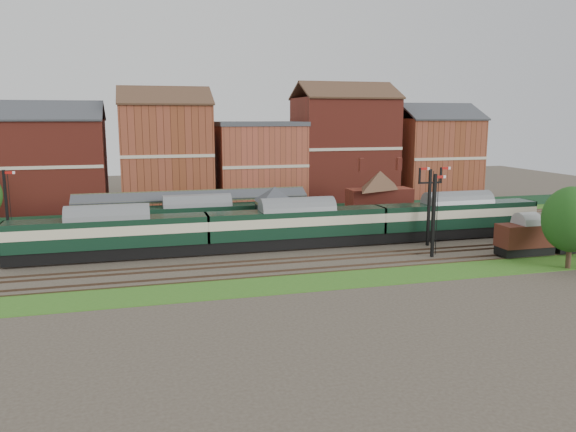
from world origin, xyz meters
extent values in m
plane|color=#473D33|center=(0.00, 0.00, 0.00)|extent=(160.00, 160.00, 0.00)
cube|color=#2D6619|center=(0.00, 16.00, 0.03)|extent=(90.00, 4.50, 0.06)
cube|color=#2D6619|center=(0.00, -12.00, 0.03)|extent=(90.00, 5.00, 0.06)
cube|color=#193823|center=(0.00, 18.00, 0.75)|extent=(90.00, 0.12, 1.50)
cube|color=#2D2D2D|center=(-5.00, 9.75, 0.50)|extent=(55.00, 3.40, 1.00)
cube|color=#637A57|center=(-3.00, 3.25, 1.20)|extent=(3.40, 3.20, 2.40)
cube|color=#485032|center=(-3.00, 3.25, 3.40)|extent=(3.60, 3.40, 2.00)
pyramid|color=#383A3F|center=(-3.00, 3.25, 5.20)|extent=(5.40, 5.40, 1.60)
cube|color=brown|center=(5.00, 3.25, 1.10)|extent=(3.00, 2.40, 2.20)
cube|color=#4C3323|center=(5.00, 2.60, 2.55)|extent=(3.20, 1.34, 0.79)
cube|color=#4C3323|center=(5.00, 3.90, 2.55)|extent=(3.20, 1.34, 0.79)
cube|color=maroon|center=(12.00, 9.75, 2.75)|extent=(8.00, 3.00, 3.50)
pyramid|color=#4C3323|center=(12.00, 9.75, 5.60)|extent=(8.10, 8.10, 2.20)
cube|color=maroon|center=(9.50, 9.75, 6.10)|extent=(0.60, 0.60, 1.60)
cube|color=maroon|center=(14.50, 9.75, 6.10)|extent=(0.60, 0.60, 1.60)
cube|color=#485032|center=(-22.00, 8.45, 2.70)|extent=(0.22, 0.22, 3.40)
cube|color=#485032|center=(0.00, 11.05, 2.70)|extent=(0.22, 0.22, 3.40)
cube|color=#383A3F|center=(-11.00, 8.80, 4.60)|extent=(26.00, 1.99, 0.90)
cube|color=#383A3F|center=(-11.00, 10.70, 4.60)|extent=(26.00, 1.99, 0.90)
cube|color=#485032|center=(-11.00, 9.75, 4.98)|extent=(26.00, 0.20, 0.20)
cube|color=black|center=(12.00, -2.50, 4.00)|extent=(0.25, 0.25, 8.00)
cube|color=black|center=(12.00, -2.50, 6.60)|extent=(2.60, 0.18, 0.18)
cube|color=#B2140F|center=(11.35, -2.50, 8.05)|extent=(1.10, 0.08, 0.25)
cube|color=#B2140F|center=(13.75, -2.50, 8.05)|extent=(1.10, 0.08, 0.25)
cube|color=black|center=(-30.00, 8.00, 4.00)|extent=(0.25, 0.25, 8.00)
cube|color=#B2140F|center=(-29.45, 8.00, 7.70)|extent=(1.10, 0.08, 0.25)
cube|color=black|center=(10.00, -7.00, 4.00)|extent=(0.25, 0.25, 8.00)
cube|color=#B2140F|center=(10.55, -7.00, 7.70)|extent=(1.10, 0.08, 0.25)
cube|color=maroon|center=(-28.00, 25.00, 6.50)|extent=(14.00, 10.00, 13.00)
cube|color=brown|center=(-13.00, 25.00, 7.50)|extent=(12.00, 10.00, 15.00)
cube|color=#9B4632|center=(0.00, 25.00, 6.00)|extent=(12.00, 10.00, 12.00)
cube|color=maroon|center=(13.00, 25.00, 8.00)|extent=(14.00, 10.00, 16.00)
cube|color=brown|center=(28.00, 25.00, 6.50)|extent=(12.00, 10.00, 13.00)
cube|color=black|center=(-19.82, 0.00, 0.72)|extent=(18.35, 2.57, 1.12)
cube|color=black|center=(-19.82, 0.00, 2.61)|extent=(18.35, 2.85, 2.65)
cube|color=beige|center=(-19.82, 0.00, 2.93)|extent=(18.37, 2.89, 0.92)
cube|color=slate|center=(-19.82, 0.00, 4.09)|extent=(18.35, 2.85, 0.61)
cube|color=black|center=(-1.47, 0.00, 0.72)|extent=(18.35, 2.57, 1.12)
cube|color=black|center=(-1.47, 0.00, 2.61)|extent=(18.35, 2.85, 2.65)
cube|color=beige|center=(-1.47, 0.00, 2.93)|extent=(18.37, 2.89, 0.92)
cube|color=slate|center=(-1.47, 0.00, 4.09)|extent=(18.35, 2.85, 0.61)
cube|color=black|center=(16.88, 0.00, 0.72)|extent=(18.35, 2.57, 1.12)
cube|color=black|center=(16.88, 0.00, 2.61)|extent=(18.35, 2.85, 2.65)
cube|color=beige|center=(16.88, 0.00, 2.93)|extent=(18.37, 2.89, 0.92)
cube|color=slate|center=(16.88, 0.00, 4.09)|extent=(18.35, 2.85, 0.61)
cube|color=black|center=(-10.86, 6.50, 0.70)|extent=(17.58, 2.46, 1.07)
cube|color=black|center=(-10.86, 6.50, 2.50)|extent=(17.58, 2.73, 2.54)
cube|color=beige|center=(-10.86, 6.50, 2.81)|extent=(17.60, 2.77, 0.88)
cube|color=slate|center=(-10.86, 6.50, 3.92)|extent=(17.58, 2.73, 0.59)
cube|color=black|center=(24.84, -9.00, 0.58)|extent=(5.56, 2.05, 0.83)
cube|color=black|center=(18.81, -9.00, 0.57)|extent=(5.41, 1.99, 0.81)
cube|color=#421E13|center=(18.81, -9.00, 2.05)|extent=(5.41, 2.34, 2.16)
cube|color=gray|center=(18.81, -9.00, 3.24)|extent=(5.41, 2.34, 0.40)
cylinder|color=#382619|center=(19.47, -13.98, 1.71)|extent=(0.44, 0.44, 3.42)
ellipsoid|color=#133E11|center=(19.47, -13.98, 4.45)|extent=(5.03, 5.03, 5.79)
camera|label=1|loc=(-17.03, -53.93, 13.25)|focal=35.00mm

